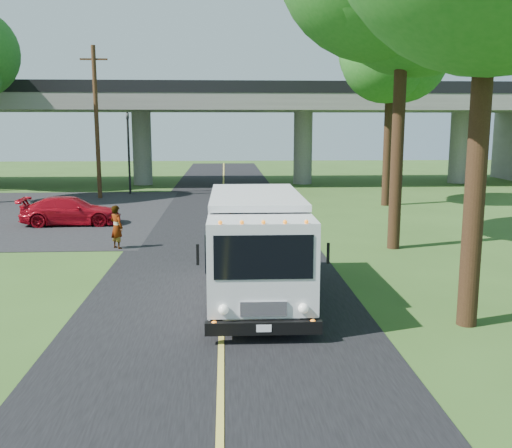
{
  "coord_description": "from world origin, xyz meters",
  "views": [
    {
      "loc": [
        0.11,
        -10.95,
        4.44
      ],
      "look_at": [
        0.99,
        5.23,
        1.6
      ],
      "focal_mm": 40.0,
      "sensor_mm": 36.0,
      "label": 1
    }
  ],
  "objects": [
    {
      "name": "utility_pole",
      "position": [
        -7.5,
        24.0,
        4.59
      ],
      "size": [
        1.6,
        0.26,
        9.0
      ],
      "color": "#472D19",
      "rests_on": "ground"
    },
    {
      "name": "traffic_signal",
      "position": [
        -6.0,
        26.0,
        3.2
      ],
      "size": [
        0.18,
        0.22,
        5.2
      ],
      "color": "black",
      "rests_on": "ground"
    },
    {
      "name": "road",
      "position": [
        0.0,
        10.0,
        0.01
      ],
      "size": [
        7.0,
        90.0,
        0.02
      ],
      "primitive_type": "cube",
      "color": "black",
      "rests_on": "ground"
    },
    {
      "name": "lane_line",
      "position": [
        0.0,
        10.0,
        0.03
      ],
      "size": [
        0.12,
        90.0,
        0.01
      ],
      "primitive_type": "cube",
      "color": "gold",
      "rests_on": "road"
    },
    {
      "name": "parking_lot",
      "position": [
        -11.0,
        18.0,
        0.01
      ],
      "size": [
        16.0,
        18.0,
        0.01
      ],
      "primitive_type": "cube",
      "color": "black",
      "rests_on": "ground"
    },
    {
      "name": "pedestrian",
      "position": [
        -3.8,
        9.45,
        0.79
      ],
      "size": [
        0.68,
        0.67,
        1.59
      ],
      "primitive_type": "imported",
      "rotation": [
        0.0,
        0.0,
        2.4
      ],
      "color": "gray",
      "rests_on": "ground"
    },
    {
      "name": "tree_right_far",
      "position": [
        9.21,
        19.84,
        8.3
      ],
      "size": [
        5.77,
        5.67,
        10.99
      ],
      "color": "#382314",
      "rests_on": "ground"
    },
    {
      "name": "red_sedan",
      "position": [
        -6.78,
        14.61,
        0.63
      ],
      "size": [
        4.41,
        1.95,
        1.26
      ],
      "primitive_type": "imported",
      "rotation": [
        0.0,
        0.0,
        1.61
      ],
      "color": "#9C0915",
      "rests_on": "ground"
    },
    {
      "name": "step_van",
      "position": [
        0.89,
        3.16,
        1.45
      ],
      "size": [
        2.39,
        6.39,
        2.67
      ],
      "rotation": [
        0.0,
        0.0,
        -0.01
      ],
      "color": "silver",
      "rests_on": "ground"
    },
    {
      "name": "ground",
      "position": [
        0.0,
        0.0,
        0.0
      ],
      "size": [
        120.0,
        120.0,
        0.0
      ],
      "primitive_type": "plane",
      "color": "#2E4E1B",
      "rests_on": "ground"
    },
    {
      "name": "overpass",
      "position": [
        0.0,
        32.0,
        4.56
      ],
      "size": [
        54.0,
        10.0,
        7.3
      ],
      "color": "slate",
      "rests_on": "ground"
    }
  ]
}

